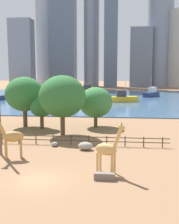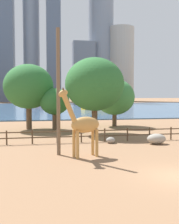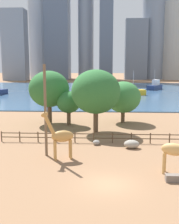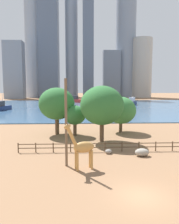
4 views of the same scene
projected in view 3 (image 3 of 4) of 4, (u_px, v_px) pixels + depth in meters
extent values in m
plane|color=#8C6647|center=(105.00, 91.00, 101.15)|extent=(400.00, 400.00, 0.00)
cube|color=#3D6084|center=(105.00, 91.00, 98.18)|extent=(180.00, 86.00, 0.20)
cylinder|color=#C18C47|center=(55.00, 151.00, 27.75)|extent=(0.29, 0.29, 2.02)
cylinder|color=#C18C47|center=(55.00, 149.00, 28.34)|extent=(0.29, 0.29, 2.02)
cylinder|color=#C18C47|center=(71.00, 150.00, 28.13)|extent=(0.29, 0.29, 2.02)
cylinder|color=#C18C47|center=(70.00, 148.00, 28.73)|extent=(0.29, 0.29, 2.02)
ellipsoid|color=#C18C47|center=(63.00, 136.00, 28.01)|extent=(2.40, 1.52, 1.17)
cylinder|color=#C18C47|center=(49.00, 125.00, 27.48)|extent=(1.28, 0.71, 2.19)
ellipsoid|color=#C18C47|center=(44.00, 115.00, 27.20)|extent=(0.92, 0.60, 0.72)
cone|color=brown|center=(44.00, 111.00, 27.05)|extent=(0.13, 0.13, 0.21)
cone|color=brown|center=(44.00, 111.00, 27.22)|extent=(0.13, 0.13, 0.21)
cylinder|color=tan|center=(165.00, 161.00, 24.94)|extent=(0.29, 0.29, 1.90)
cylinder|color=tan|center=(164.00, 163.00, 24.42)|extent=(0.29, 0.29, 1.90)
ellipsoid|color=tan|center=(174.00, 149.00, 24.15)|extent=(2.26, 1.61, 1.10)
cylinder|color=brown|center=(45.00, 111.00, 28.72)|extent=(0.28, 0.28, 9.50)
ellipsoid|color=gray|center=(96.00, 142.00, 33.33)|extent=(0.85, 0.77, 0.58)
ellipsoid|color=gray|center=(132.00, 144.00, 31.98)|extent=(1.75, 1.27, 0.95)
cube|color=#72665B|center=(177.00, 178.00, 22.87)|extent=(1.80, 0.60, 0.60)
cylinder|color=#4C3826|center=(2.00, 136.00, 34.73)|extent=(0.14, 0.14, 1.30)
cylinder|color=#4C3826|center=(20.00, 137.00, 34.62)|extent=(0.14, 0.14, 1.30)
cylinder|color=#4C3826|center=(38.00, 137.00, 34.51)|extent=(0.14, 0.14, 1.30)
cylinder|color=#4C3826|center=(56.00, 137.00, 34.39)|extent=(0.14, 0.14, 1.30)
cylinder|color=#4C3826|center=(75.00, 137.00, 34.28)|extent=(0.14, 0.14, 1.30)
cylinder|color=#4C3826|center=(94.00, 138.00, 34.17)|extent=(0.14, 0.14, 1.30)
cylinder|color=#4C3826|center=(112.00, 138.00, 34.06)|extent=(0.14, 0.14, 1.30)
cylinder|color=#4C3826|center=(131.00, 138.00, 33.95)|extent=(0.14, 0.14, 1.30)
cylinder|color=#4C3826|center=(150.00, 138.00, 33.84)|extent=(0.14, 0.14, 1.30)
cylinder|color=#4C3826|center=(169.00, 139.00, 33.73)|extent=(0.14, 0.14, 1.30)
cube|color=#4C3826|center=(107.00, 134.00, 34.02)|extent=(26.10, 0.08, 0.10)
cube|color=#4C3826|center=(107.00, 138.00, 34.11)|extent=(26.10, 0.08, 0.10)
cylinder|color=brown|center=(123.00, 117.00, 46.17)|extent=(0.61, 0.61, 1.91)
ellipsoid|color=#387A3D|center=(123.00, 97.00, 45.63)|extent=(5.68, 5.68, 5.11)
cylinder|color=brown|center=(69.00, 118.00, 44.00)|extent=(0.61, 0.61, 2.14)
ellipsoid|color=#2D6B33|center=(69.00, 102.00, 43.56)|extent=(3.78, 3.78, 3.40)
cylinder|color=brown|center=(96.00, 122.00, 39.49)|extent=(0.67, 0.67, 3.00)
ellipsoid|color=#2D6B33|center=(96.00, 92.00, 38.77)|extent=(6.81, 6.81, 6.13)
cylinder|color=brown|center=(50.00, 114.00, 45.38)|extent=(0.71, 0.71, 3.00)
ellipsoid|color=#2D6B33|center=(49.00, 89.00, 44.69)|extent=(6.43, 6.43, 5.79)
cube|color=navy|center=(155.00, 87.00, 103.33)|extent=(6.75, 8.44, 1.62)
cube|color=silver|center=(156.00, 82.00, 103.85)|extent=(3.19, 3.51, 1.95)
cylinder|color=silver|center=(155.00, 77.00, 102.39)|extent=(0.17, 0.17, 5.68)
cube|color=#B22D28|center=(88.00, 84.00, 122.93)|extent=(7.91, 7.51, 1.61)
cube|color=#333338|center=(87.00, 80.00, 123.33)|extent=(3.44, 3.36, 1.93)
cube|color=gold|center=(132.00, 92.00, 84.85)|extent=(8.53, 4.75, 1.61)
cube|color=#333338|center=(129.00, 87.00, 84.36)|extent=(3.29, 2.58, 1.94)
cylinder|color=silver|center=(133.00, 80.00, 84.32)|extent=(0.15, 0.15, 5.65)
cylinder|color=#939EAD|center=(86.00, 12.00, 177.19)|extent=(9.99, 9.99, 84.09)
cylinder|color=#B7B2A8|center=(175.00, 41.00, 173.27)|extent=(16.54, 16.54, 46.51)
cube|color=slate|center=(136.00, 50.00, 173.79)|extent=(13.50, 8.24, 36.53)
cylinder|color=gray|center=(156.00, 7.00, 174.22)|extent=(16.06, 16.06, 88.67)
cube|color=gray|center=(15.00, 45.00, 163.60)|extent=(13.52, 9.60, 40.46)
cube|color=slate|center=(106.00, 1.00, 167.51)|extent=(8.02, 12.40, 92.91)
cylinder|color=#939EAD|center=(41.00, 12.00, 177.77)|extent=(16.39, 16.39, 83.74)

